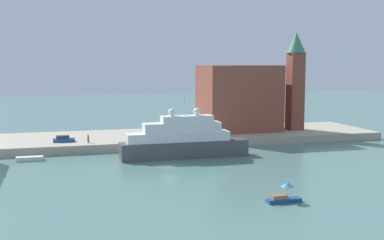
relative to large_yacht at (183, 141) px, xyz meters
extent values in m
plane|color=slate|center=(-4.44, -7.20, -3.28)|extent=(400.00, 400.00, 0.00)
cube|color=#ADA38E|center=(-4.44, 19.88, -2.41)|extent=(110.00, 22.18, 1.74)
cube|color=#4C4C51|center=(0.32, 0.00, -1.68)|extent=(24.67, 4.03, 3.20)
cube|color=white|center=(-0.92, 0.00, 0.80)|extent=(19.73, 3.71, 1.75)
cube|color=white|center=(-0.18, 0.00, 2.58)|extent=(14.80, 3.39, 1.83)
cube|color=white|center=(0.81, 0.00, 4.14)|extent=(9.87, 3.07, 1.28)
cylinder|color=silver|center=(0.32, 0.00, 6.58)|extent=(0.16, 0.16, 3.61)
sphere|color=white|center=(2.78, 0.00, 5.51)|extent=(1.45, 1.45, 1.45)
sphere|color=white|center=(-2.15, 0.00, 5.51)|extent=(1.45, 1.45, 1.45)
cube|color=navy|center=(4.76, -33.53, -3.01)|extent=(4.63, 1.33, 0.52)
cube|color=#8C6647|center=(4.07, -33.53, -2.50)|extent=(2.04, 1.06, 0.52)
cylinder|color=#B2B2B2|center=(5.23, -33.53, -1.99)|extent=(0.06, 0.06, 1.53)
cone|color=teal|center=(5.23, -33.53, -0.92)|extent=(1.71, 1.71, 0.60)
cube|color=silver|center=(-28.15, 4.64, -2.89)|extent=(4.83, 1.71, 0.78)
cube|color=brown|center=(19.66, 21.81, 6.30)|extent=(17.80, 13.80, 15.67)
cube|color=brown|center=(33.26, 18.98, 7.79)|extent=(3.45, 3.45, 18.65)
cone|color=#387A5B|center=(33.26, 18.98, 19.56)|extent=(4.48, 4.48, 4.89)
cube|color=#1E4C99|center=(-21.67, 14.68, -1.19)|extent=(4.38, 1.81, 0.70)
cube|color=#262D33|center=(-21.89, 14.68, -0.53)|extent=(2.63, 1.63, 0.62)
cylinder|color=#4C4C4C|center=(-16.87, 12.22, -0.79)|extent=(0.36, 0.36, 1.50)
sphere|color=tan|center=(-16.87, 12.22, 0.08)|extent=(0.24, 0.24, 0.24)
cylinder|color=black|center=(3.43, 10.23, -1.10)|extent=(0.41, 0.41, 0.87)
camera|label=1|loc=(-24.19, -91.83, 14.94)|focal=47.14mm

